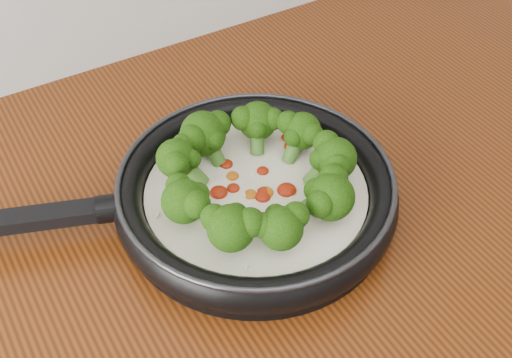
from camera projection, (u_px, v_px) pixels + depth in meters
skillet at (253, 190)px, 0.74m from camera, size 0.52×0.41×0.09m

